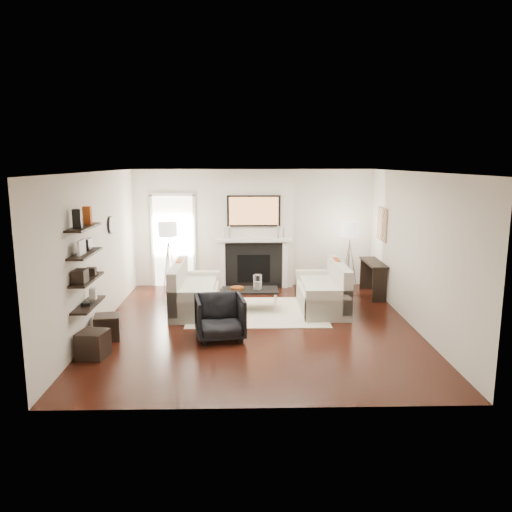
{
  "coord_description": "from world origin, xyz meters",
  "views": [
    {
      "loc": [
        -0.22,
        -8.45,
        2.87
      ],
      "look_at": [
        0.0,
        0.6,
        1.15
      ],
      "focal_mm": 35.0,
      "sensor_mm": 36.0,
      "label": 1
    }
  ],
  "objects_px": {
    "armchair": "(220,315)",
    "ottoman_near": "(107,327)",
    "lamp_left_shade": "(168,229)",
    "lamp_right_shade": "(350,229)",
    "loveseat_right_base": "(322,298)",
    "loveseat_left_base": "(196,300)",
    "coffee_table": "(250,290)"
  },
  "relations": [
    {
      "from": "armchair",
      "to": "lamp_right_shade",
      "type": "xyz_separation_m",
      "value": [
        2.67,
        2.69,
        1.05
      ]
    },
    {
      "from": "ottoman_near",
      "to": "armchair",
      "type": "bearing_deg",
      "value": -0.52
    },
    {
      "from": "loveseat_left_base",
      "to": "lamp_left_shade",
      "type": "height_order",
      "value": "lamp_left_shade"
    },
    {
      "from": "loveseat_right_base",
      "to": "ottoman_near",
      "type": "relative_size",
      "value": 4.5
    },
    {
      "from": "loveseat_right_base",
      "to": "lamp_right_shade",
      "type": "relative_size",
      "value": 4.5
    },
    {
      "from": "armchair",
      "to": "ottoman_near",
      "type": "bearing_deg",
      "value": 169.56
    },
    {
      "from": "loveseat_right_base",
      "to": "coffee_table",
      "type": "bearing_deg",
      "value": -177.36
    },
    {
      "from": "armchair",
      "to": "lamp_left_shade",
      "type": "bearing_deg",
      "value": 104.27
    },
    {
      "from": "lamp_left_shade",
      "to": "lamp_right_shade",
      "type": "xyz_separation_m",
      "value": [
        3.9,
        -0.05,
        0.0
      ]
    },
    {
      "from": "loveseat_left_base",
      "to": "loveseat_right_base",
      "type": "height_order",
      "value": "same"
    },
    {
      "from": "loveseat_left_base",
      "to": "lamp_left_shade",
      "type": "distance_m",
      "value": 1.82
    },
    {
      "from": "coffee_table",
      "to": "lamp_left_shade",
      "type": "xyz_separation_m",
      "value": [
        -1.74,
        1.16,
        1.05
      ]
    },
    {
      "from": "loveseat_right_base",
      "to": "loveseat_left_base",
      "type": "bearing_deg",
      "value": -178.75
    },
    {
      "from": "lamp_left_shade",
      "to": "ottoman_near",
      "type": "distance_m",
      "value": 3.06
    },
    {
      "from": "coffee_table",
      "to": "lamp_right_shade",
      "type": "relative_size",
      "value": 2.75
    },
    {
      "from": "coffee_table",
      "to": "ottoman_near",
      "type": "xyz_separation_m",
      "value": [
        -2.36,
        -1.55,
        -0.2
      ]
    },
    {
      "from": "loveseat_right_base",
      "to": "lamp_right_shade",
      "type": "height_order",
      "value": "lamp_right_shade"
    },
    {
      "from": "loveseat_right_base",
      "to": "lamp_left_shade",
      "type": "xyz_separation_m",
      "value": [
        -3.16,
        1.1,
        1.24
      ]
    },
    {
      "from": "lamp_left_shade",
      "to": "lamp_right_shade",
      "type": "relative_size",
      "value": 1.0
    },
    {
      "from": "loveseat_right_base",
      "to": "armchair",
      "type": "bearing_deg",
      "value": -139.69
    },
    {
      "from": "ottoman_near",
      "to": "lamp_right_shade",
      "type": "bearing_deg",
      "value": 30.58
    },
    {
      "from": "armchair",
      "to": "loveseat_left_base",
      "type": "bearing_deg",
      "value": 99.1
    },
    {
      "from": "lamp_left_shade",
      "to": "lamp_right_shade",
      "type": "distance_m",
      "value": 3.9
    },
    {
      "from": "lamp_right_shade",
      "to": "loveseat_left_base",
      "type": "bearing_deg",
      "value": -161.05
    },
    {
      "from": "loveseat_left_base",
      "to": "armchair",
      "type": "height_order",
      "value": "armchair"
    },
    {
      "from": "loveseat_left_base",
      "to": "armchair",
      "type": "relative_size",
      "value": 2.28
    },
    {
      "from": "loveseat_left_base",
      "to": "armchair",
      "type": "bearing_deg",
      "value": -70.99
    },
    {
      "from": "loveseat_left_base",
      "to": "loveseat_right_base",
      "type": "distance_m",
      "value": 2.48
    },
    {
      "from": "loveseat_left_base",
      "to": "lamp_left_shade",
      "type": "xyz_separation_m",
      "value": [
        -0.68,
        1.15,
        1.24
      ]
    },
    {
      "from": "coffee_table",
      "to": "armchair",
      "type": "relative_size",
      "value": 1.39
    },
    {
      "from": "loveseat_left_base",
      "to": "ottoman_near",
      "type": "relative_size",
      "value": 4.5
    },
    {
      "from": "loveseat_right_base",
      "to": "lamp_left_shade",
      "type": "height_order",
      "value": "lamp_left_shade"
    }
  ]
}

